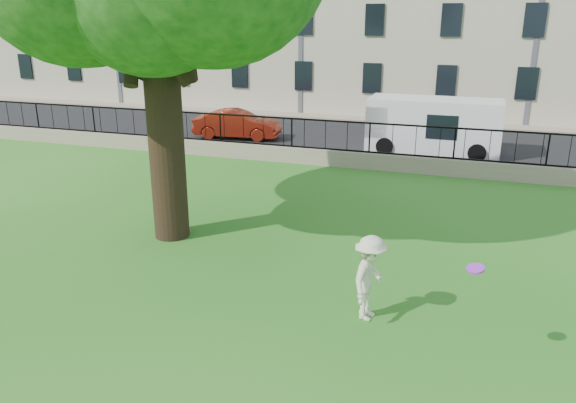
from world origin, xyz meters
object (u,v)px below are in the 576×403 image
(white_van, at_px, (434,126))
(red_sedan, at_px, (237,124))
(man, at_px, (370,278))
(frisbee, at_px, (475,269))

(white_van, bearing_deg, red_sedan, -179.37)
(man, height_order, white_van, white_van)
(frisbee, height_order, red_sedan, frisbee)
(red_sedan, relative_size, white_van, 0.75)
(red_sedan, xyz_separation_m, white_van, (8.78, 0.00, 0.46))
(man, relative_size, red_sedan, 0.41)
(man, relative_size, frisbee, 6.07)
(man, xyz_separation_m, white_van, (-0.08, 14.16, 0.29))
(man, distance_m, red_sedan, 16.70)
(red_sedan, bearing_deg, man, -154.94)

